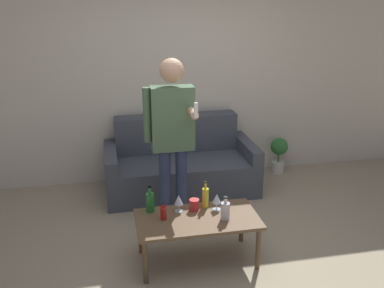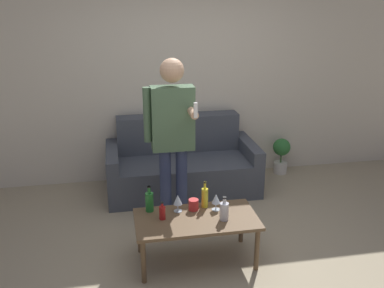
% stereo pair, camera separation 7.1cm
% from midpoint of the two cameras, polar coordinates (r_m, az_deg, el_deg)
% --- Properties ---
extents(ground_plane, '(16.00, 16.00, 0.00)m').
position_cam_midpoint_polar(ground_plane, '(4.11, 4.08, -15.10)').
color(ground_plane, tan).
extents(wall_back, '(8.00, 0.06, 2.70)m').
position_cam_midpoint_polar(wall_back, '(5.47, -0.97, 9.12)').
color(wall_back, beige).
rests_on(wall_back, ground_plane).
extents(couch, '(1.82, 0.89, 0.89)m').
position_cam_midpoint_polar(couch, '(5.33, -1.04, -2.81)').
color(couch, '#474C56').
rests_on(couch, ground_plane).
extents(coffee_table, '(1.09, 0.57, 0.44)m').
position_cam_midpoint_polar(coffee_table, '(3.88, 1.11, -10.42)').
color(coffee_table, brown).
rests_on(coffee_table, ground_plane).
extents(bottle_orange, '(0.06, 0.06, 0.26)m').
position_cam_midpoint_polar(bottle_orange, '(4.00, 2.23, -7.08)').
color(bottle_orange, yellow).
rests_on(bottle_orange, coffee_table).
extents(bottle_green, '(0.08, 0.08, 0.22)m').
position_cam_midpoint_polar(bottle_green, '(3.80, 4.85, -8.86)').
color(bottle_green, silver).
rests_on(bottle_green, coffee_table).
extents(bottle_dark, '(0.06, 0.06, 0.17)m').
position_cam_midpoint_polar(bottle_dark, '(3.81, -3.44, -9.07)').
color(bottle_dark, '#B21E1E').
rests_on(bottle_dark, coffee_table).
extents(bottle_yellow, '(0.07, 0.07, 0.25)m').
position_cam_midpoint_polar(bottle_yellow, '(3.94, -5.18, -7.62)').
color(bottle_yellow, '#23752D').
rests_on(bottle_yellow, coffee_table).
extents(wine_glass_near, '(0.08, 0.08, 0.17)m').
position_cam_midpoint_polar(wine_glass_near, '(3.91, -1.38, -7.49)').
color(wine_glass_near, silver).
rests_on(wine_glass_near, coffee_table).
extents(wine_glass_far, '(0.08, 0.08, 0.16)m').
position_cam_midpoint_polar(wine_glass_far, '(3.95, 3.74, -7.35)').
color(wine_glass_far, silver).
rests_on(wine_glass_far, coffee_table).
extents(cup_on_table, '(0.09, 0.09, 0.10)m').
position_cam_midpoint_polar(cup_on_table, '(3.97, 0.73, -8.09)').
color(cup_on_table, red).
rests_on(cup_on_table, coffee_table).
extents(person_standing_front, '(0.50, 0.45, 1.76)m').
position_cam_midpoint_polar(person_standing_front, '(4.23, -2.16, 1.81)').
color(person_standing_front, navy).
rests_on(person_standing_front, ground_plane).
extents(potted_plant, '(0.23, 0.23, 0.49)m').
position_cam_midpoint_polar(potted_plant, '(5.92, 12.16, -1.17)').
color(potted_plant, silver).
rests_on(potted_plant, ground_plane).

